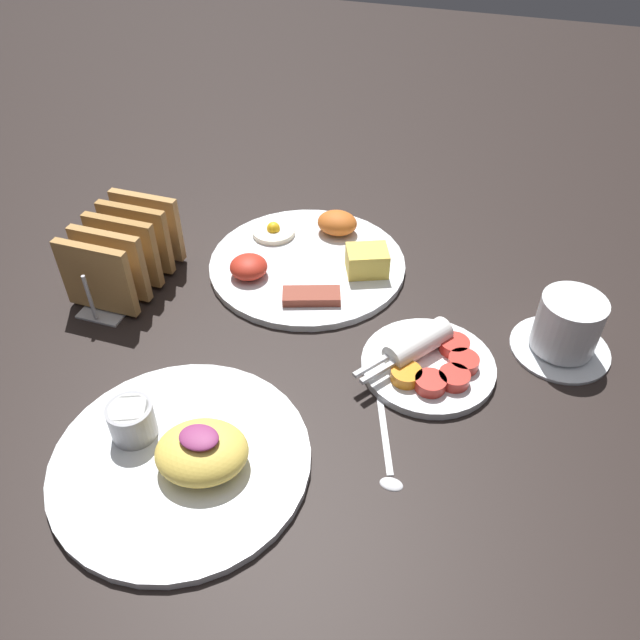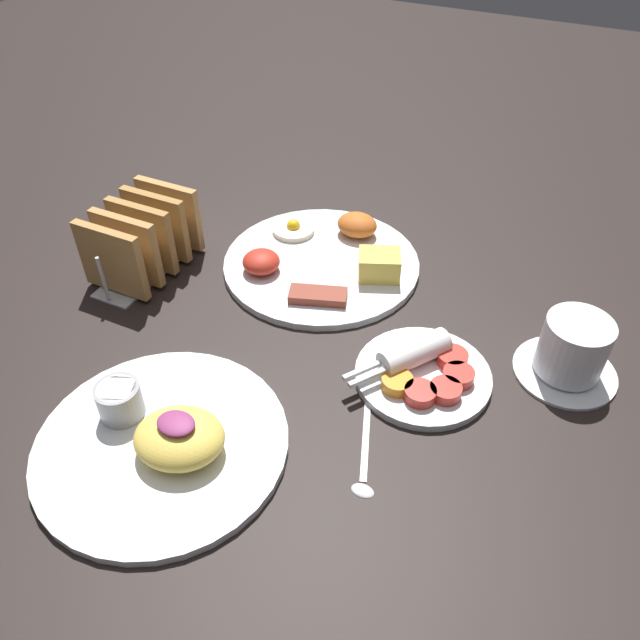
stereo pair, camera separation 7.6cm
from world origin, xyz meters
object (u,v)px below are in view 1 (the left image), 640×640
(toast_rack, at_px, (125,253))
(coffee_cup, at_px, (567,328))
(plate_breakfast, at_px, (310,260))
(plate_condiments, at_px, (428,362))
(plate_foreground, at_px, (181,454))

(toast_rack, bearing_deg, coffee_cup, 4.37)
(plate_breakfast, xyz_separation_m, plate_condiments, (0.20, -0.15, 0.00))
(plate_breakfast, relative_size, plate_condiments, 1.76)
(coffee_cup, bearing_deg, plate_foreground, -141.02)
(plate_condiments, xyz_separation_m, toast_rack, (-0.42, 0.04, 0.04))
(plate_foreground, height_order, toast_rack, toast_rack)
(plate_condiments, distance_m, coffee_cup, 0.17)
(plate_breakfast, distance_m, plate_foreground, 0.36)
(toast_rack, bearing_deg, plate_breakfast, 26.87)
(plate_breakfast, xyz_separation_m, plate_foreground, (-0.01, -0.36, 0.00))
(plate_condiments, bearing_deg, plate_foreground, -135.42)
(plate_foreground, xyz_separation_m, toast_rack, (-0.21, 0.25, 0.03))
(plate_condiments, xyz_separation_m, plate_foreground, (-0.21, -0.21, 0.00))
(plate_foreground, bearing_deg, coffee_cup, 38.98)
(plate_condiments, xyz_separation_m, coffee_cup, (0.15, 0.08, 0.02))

